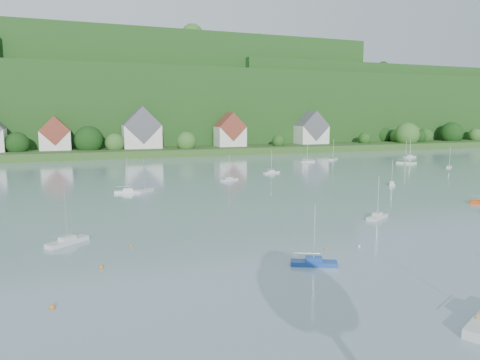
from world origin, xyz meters
The scene contains 15 objects.
far_shore_strip centered at (0.00, 200.00, 1.50)m, with size 600.00×60.00×3.00m, color #2B4E1D.
forested_ridge centered at (0.39, 268.57, 22.89)m, with size 620.00×181.22×69.89m.
village_building_1 centered at (-30.00, 189.00, 8.75)m, with size 12.00×9.36×14.00m.
village_building_2 centered at (5.00, 188.00, 10.27)m, with size 16.00×11.44×18.00m.
village_building_3 centered at (45.00, 186.00, 9.43)m, with size 13.00×10.40×15.50m.
village_building_4 centered at (90.00, 190.00, 9.59)m, with size 15.00×10.40×16.50m.
near_sailboat_1 centered at (3.31, 34.17, 0.41)m, with size 5.36×3.57×7.07m.
near_sailboat_3 centered at (24.84, 51.04, 0.41)m, with size 5.31×3.81×7.09m.
near_sailboat_6 centered at (-23.26, 52.95, 0.43)m, with size 5.61×5.01×7.96m.
mooring_buoy_0 centered at (-24.12, 32.07, 0.00)m, with size 0.48×0.48×0.48m, color orange.
mooring_buoy_1 centered at (12.37, 38.35, 0.00)m, with size 0.39×0.39×0.39m, color silver.
mooring_buoy_2 centered at (7.78, 38.88, 0.00)m, with size 0.39×0.39×0.39m, color orange.
mooring_buoy_3 centered at (-19.51, 41.54, 0.00)m, with size 0.46×0.46×0.46m, color orange.
mooring_buoy_5 centered at (-15.37, 48.94, 0.00)m, with size 0.40×0.40×0.40m, color orange.
far_sailboat_cluster centered at (11.25, 116.37, 0.38)m, with size 190.16×69.33×8.71m.
Camera 1 is at (-21.26, -8.41, 16.89)m, focal length 33.06 mm.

